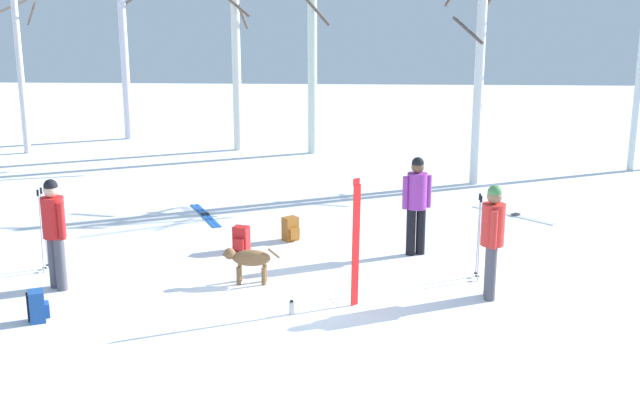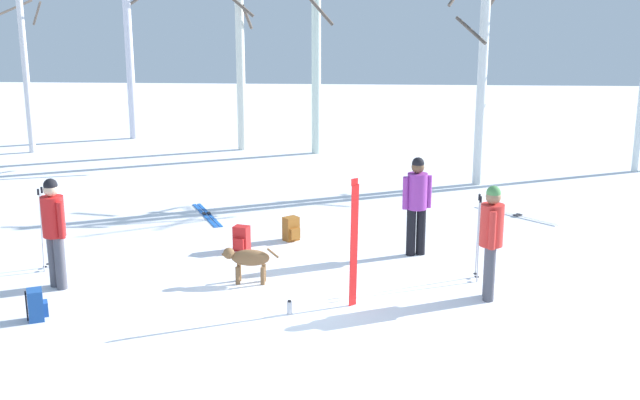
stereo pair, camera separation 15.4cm
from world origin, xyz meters
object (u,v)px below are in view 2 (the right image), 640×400
at_px(dog, 248,259).
at_px(ski_poles_1, 43,226).
at_px(person_0, 491,235).
at_px(person_2, 54,226).
at_px(water_bottle_0, 289,308).
at_px(birch_tree_3, 316,44).
at_px(ski_pair_lying_0, 516,216).
at_px(ski_pair_lying_1, 207,215).
at_px(ski_poles_0, 478,235).
at_px(birch_tree_0, 23,40).
at_px(birch_tree_2, 240,49).
at_px(backpack_1, 36,305).
at_px(birch_tree_4, 482,60).
at_px(backpack_2, 241,239).
at_px(ski_pair_planted_1, 354,243).
at_px(person_1, 417,200).
at_px(backpack_0, 291,229).
at_px(birch_tree_1, 129,40).

relative_size(dog, ski_poles_1, 0.65).
distance_m(person_0, dog, 3.72).
xyz_separation_m(person_2, water_bottle_0, (3.64, -0.85, -0.88)).
bearing_deg(birch_tree_3, ski_pair_lying_0, -55.20).
height_order(ski_pair_lying_1, ski_poles_0, ski_poles_0).
bearing_deg(birch_tree_0, birch_tree_2, 7.01).
height_order(backpack_1, birch_tree_4, birch_tree_4).
relative_size(person_2, backpack_1, 3.90).
distance_m(person_2, birch_tree_4, 10.57).
xyz_separation_m(ski_pair_lying_1, ski_poles_0, (4.99, -3.51, 0.73)).
height_order(dog, ski_poles_0, ski_poles_0).
height_order(backpack_2, birch_tree_4, birch_tree_4).
relative_size(ski_poles_1, backpack_1, 3.12).
bearing_deg(person_2, ski_pair_planted_1, -5.74).
distance_m(ski_poles_1, water_bottle_0, 4.51).
relative_size(person_1, birch_tree_2, 0.30).
bearing_deg(dog, ski_poles_0, 5.64).
xyz_separation_m(person_1, dog, (-2.69, -1.56, -0.59)).
bearing_deg(ski_pair_planted_1, backpack_2, 129.40).
bearing_deg(dog, backpack_2, 102.36).
xyz_separation_m(ski_pair_lying_1, birch_tree_3, (1.80, 6.77, 3.05)).
relative_size(dog, backpack_1, 2.03).
distance_m(ski_pair_lying_0, backpack_0, 4.81).
height_order(ski_poles_1, birch_tree_2, birch_tree_2).
distance_m(backpack_1, backpack_2, 4.01).
relative_size(dog, ski_pair_planted_1, 0.48).
bearing_deg(water_bottle_0, birch_tree_2, 101.82).
relative_size(person_1, ski_pair_lying_1, 0.96).
distance_m(backpack_0, birch_tree_3, 8.85).
bearing_deg(backpack_1, ski_pair_planted_1, 10.44).
distance_m(person_0, birch_tree_3, 11.74).
xyz_separation_m(person_2, birch_tree_0, (-4.86, 10.68, 2.19)).
xyz_separation_m(ski_poles_1, birch_tree_0, (-4.35, 9.88, 2.43)).
height_order(person_2, birch_tree_1, birch_tree_1).
distance_m(person_1, person_2, 5.89).
relative_size(water_bottle_0, birch_tree_3, 0.04).
height_order(ski_poles_0, birch_tree_1, birch_tree_1).
relative_size(ski_pair_lying_0, water_bottle_0, 7.19).
distance_m(person_0, birch_tree_4, 7.75).
distance_m(person_1, ski_pair_lying_0, 3.55).
bearing_deg(backpack_2, birch_tree_1, 114.74).
height_order(ski_poles_0, birch_tree_3, birch_tree_3).
xyz_separation_m(ski_pair_planted_1, birch_tree_1, (-7.14, 13.57, 2.10)).
bearing_deg(water_bottle_0, person_1, 55.46).
relative_size(ski_pair_lying_0, birch_tree_2, 0.26).
bearing_deg(person_0, backpack_2, 152.64).
distance_m(ski_pair_planted_1, water_bottle_0, 1.29).
bearing_deg(dog, birch_tree_0, 126.92).
relative_size(ski_pair_lying_1, backpack_2, 4.05).
bearing_deg(ski_pair_lying_0, water_bottle_0, -127.18).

